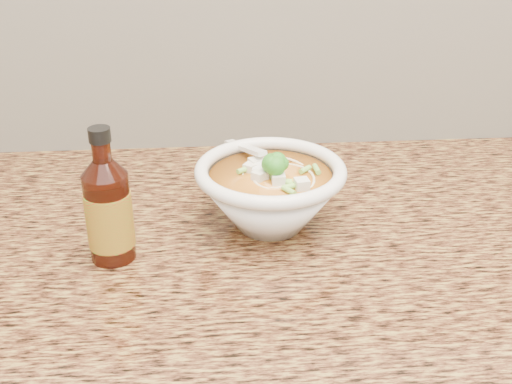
{
  "coord_description": "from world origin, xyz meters",
  "views": [
    {
      "loc": [
        -0.26,
        0.9,
        1.36
      ],
      "look_at": [
        -0.2,
        1.69,
        0.95
      ],
      "focal_mm": 45.0,
      "sensor_mm": 36.0,
      "label": 1
    }
  ],
  "objects": [
    {
      "name": "counter_slab",
      "position": [
        0.0,
        1.68,
        0.88
      ],
      "size": [
        4.0,
        0.68,
        0.04
      ],
      "primitive_type": "cube",
      "color": "olive",
      "rests_on": "cabinet"
    },
    {
      "name": "soup_bowl",
      "position": [
        -0.18,
        1.69,
        0.95
      ],
      "size": [
        0.21,
        0.23,
        0.12
      ],
      "rotation": [
        0.0,
        0.0,
        0.31
      ],
      "color": "white",
      "rests_on": "counter_slab"
    },
    {
      "name": "hot_sauce_bottle",
      "position": [
        -0.39,
        1.62,
        0.97
      ],
      "size": [
        0.07,
        0.07,
        0.18
      ],
      "rotation": [
        0.0,
        0.0,
        -0.14
      ],
      "color": "#3E1108",
      "rests_on": "counter_slab"
    }
  ]
}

